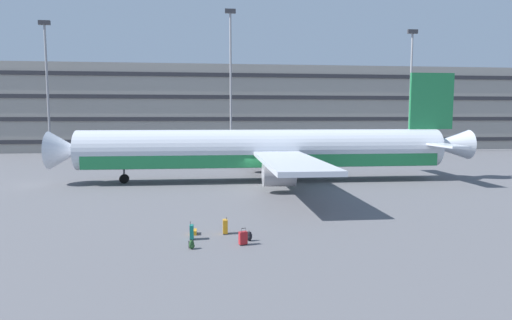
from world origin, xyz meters
The scene contains 12 objects.
ground_plane centered at (0.00, 0.00, 0.00)m, with size 600.00×600.00×0.00m, color #5B5B60.
terminal_structure centered at (0.00, 48.88, 7.99)m, with size 133.64×19.07×15.97m.
airliner centered at (1.26, 2.55, 3.09)m, with size 42.35×34.19×10.95m.
light_mast_far_left centered at (-30.58, 34.37, 12.61)m, with size 1.80×0.50×21.83m.
light_mast_left centered at (-0.64, 34.37, 13.94)m, with size 1.80×0.50×24.43m.
light_mast_center_left centered at (31.67, 34.37, 12.58)m, with size 1.80×0.50×21.77m.
suitcase_small centered at (-5.60, -16.37, 0.12)m, with size 0.37×0.67×0.25m.
suitcase_red centered at (-5.65, -17.41, 0.42)m, with size 0.23×0.41×0.96m.
suitcase_purple centered at (-3.01, -18.68, 0.38)m, with size 0.47×0.36×0.90m.
suitcase_navy centered at (-3.83, -16.50, 0.43)m, with size 0.27×0.42×0.93m.
backpack_laid_flat centered at (-5.59, -19.08, 0.22)m, with size 0.36×0.38×0.51m.
backpack_orange centered at (-2.63, -18.02, 0.25)m, with size 0.33×0.25×0.56m.
Camera 1 is at (-4.78, -40.05, 6.58)m, focal length 30.20 mm.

